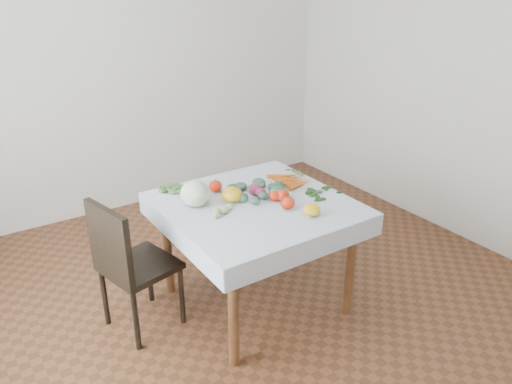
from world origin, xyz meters
TOP-DOWN VIEW (x-y plane):
  - ground at (0.00, 0.00)m, footprint 4.00×4.00m
  - back_wall at (0.00, 2.00)m, footprint 4.00×0.04m
  - table at (0.00, 0.00)m, footprint 1.00×1.00m
  - tablecloth at (0.00, 0.00)m, footprint 1.12×1.12m
  - chair at (-0.81, 0.18)m, footprint 0.49×0.49m
  - cabbage at (-0.34, 0.17)m, footprint 0.21×0.21m
  - tomato_a at (-0.13, 0.29)m, footprint 0.10×0.10m
  - tomato_b at (0.16, -0.07)m, footprint 0.11×0.11m
  - tomato_c at (0.12, -0.18)m, footprint 0.11×0.11m
  - tomato_d at (0.12, -0.05)m, footprint 0.09×0.09m
  - heirloom_back at (-0.11, 0.10)m, footprint 0.18×0.18m
  - heirloom_front at (0.18, -0.34)m, footprint 0.12×0.12m
  - onion_a at (0.07, 0.11)m, footprint 0.09×0.09m
  - onion_b at (0.08, 0.06)m, footprint 0.08×0.08m
  - tomatillo_cluster at (-0.25, 0.00)m, footprint 0.12×0.12m
  - carrot_bunch at (0.40, 0.15)m, footprint 0.22×0.30m
  - kale_bunch at (0.10, 0.10)m, footprint 0.36×0.28m
  - basil_bunch at (0.46, -0.13)m, footprint 0.25×0.17m
  - dill_bunch at (-0.35, 0.47)m, footprint 0.24×0.19m

SIDE VIEW (x-z plane):
  - ground at x=0.00m, z-range 0.00..0.00m
  - chair at x=-0.81m, z-range 0.07..0.96m
  - table at x=0.00m, z-range 0.28..1.03m
  - tablecloth at x=0.00m, z-range 0.75..0.76m
  - basil_bunch at x=0.46m, z-range 0.76..0.77m
  - dill_bunch at x=-0.35m, z-range 0.76..0.78m
  - carrot_bunch at x=0.40m, z-range 0.76..0.79m
  - kale_bunch at x=0.10m, z-range 0.76..0.80m
  - tomatillo_cluster at x=-0.25m, z-range 0.76..0.80m
  - onion_b at x=0.08m, z-range 0.76..0.82m
  - tomato_d at x=0.12m, z-range 0.76..0.83m
  - heirloom_front at x=0.18m, z-range 0.76..0.83m
  - onion_a at x=0.07m, z-range 0.76..0.83m
  - tomato_b at x=0.16m, z-range 0.76..0.83m
  - tomato_c at x=0.12m, z-range 0.76..0.83m
  - tomato_a at x=-0.13m, z-range 0.76..0.83m
  - heirloom_back at x=-0.11m, z-range 0.76..0.85m
  - cabbage at x=-0.34m, z-range 0.76..0.92m
  - back_wall at x=0.00m, z-range 0.00..2.70m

